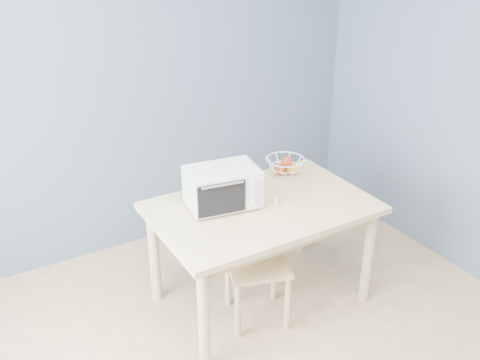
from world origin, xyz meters
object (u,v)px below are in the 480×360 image
dining_table (262,219)px  fruit_basket (285,166)px  toaster_oven (220,187)px  dining_chair (256,263)px

dining_table → fruit_basket: size_ratio=4.71×
fruit_basket → toaster_oven: bearing=-163.9°
dining_chair → toaster_oven: bearing=138.9°
dining_table → dining_chair: (-0.11, -0.10, -0.25)m
dining_chair → dining_table: bearing=62.6°
fruit_basket → dining_chair: 0.77m
toaster_oven → fruit_basket: (0.63, 0.18, -0.07)m
dining_table → dining_chair: 0.29m
toaster_oven → dining_chair: toaster_oven is taller
dining_table → toaster_oven: toaster_oven is taller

